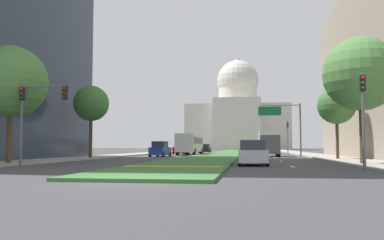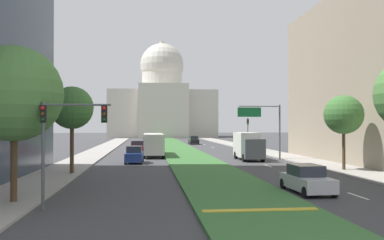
{
  "view_description": "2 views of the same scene",
  "coord_description": "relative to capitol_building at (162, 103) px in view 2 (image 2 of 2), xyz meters",
  "views": [
    {
      "loc": [
        4.21,
        -13.76,
        1.28
      ],
      "look_at": [
        -2.2,
        31.36,
        4.2
      ],
      "focal_mm": 38.09,
      "sensor_mm": 36.0,
      "label": 1
    },
    {
      "loc": [
        -5.19,
        -10.27,
        4.05
      ],
      "look_at": [
        -0.55,
        32.67,
        4.61
      ],
      "focal_mm": 38.81,
      "sensor_mm": 36.0,
      "label": 2
    }
  ],
  "objects": [
    {
      "name": "ground_plane",
      "position": [
        0.0,
        -67.68,
        -11.91
      ],
      "size": [
        301.26,
        301.26,
        0.0
      ],
      "primitive_type": "plane",
      "color": "#3D3D3F"
    },
    {
      "name": "grass_median",
      "position": [
        0.0,
        -74.53,
        -11.84
      ],
      "size": [
        6.0,
        123.24,
        0.14
      ],
      "primitive_type": "cube",
      "color": "#386B33",
      "rests_on": "ground_plane"
    },
    {
      "name": "median_curb_nose",
      "position": [
        0.0,
        -127.76,
        -11.75
      ],
      "size": [
        5.4,
        0.5,
        0.04
      ],
      "primitive_type": "cube",
      "color": "gold",
      "rests_on": "grass_median"
    },
    {
      "name": "lane_dashes_right",
      "position": [
        6.83,
        -89.06,
        -11.91
      ],
      "size": [
        0.16,
        74.17,
        0.01
      ],
      "color": "silver",
      "rests_on": "ground_plane"
    },
    {
      "name": "sidewalk_left",
      "position": [
        -12.65,
        -81.38,
        -11.84
      ],
      "size": [
        4.0,
        123.24,
        0.15
      ],
      "primitive_type": "cube",
      "color": "#9E9991",
      "rests_on": "ground_plane"
    },
    {
      "name": "sidewalk_right",
      "position": [
        12.65,
        -81.38,
        -11.84
      ],
      "size": [
        4.0,
        123.24,
        0.15
      ],
      "primitive_type": "cube",
      "color": "#9E9991",
      "rests_on": "ground_plane"
    },
    {
      "name": "capitol_building",
      "position": [
        0.0,
        0.0,
        0.0
      ],
      "size": [
        36.36,
        28.38,
        33.85
      ],
      "color": "beige",
      "rests_on": "ground_plane"
    },
    {
      "name": "traffic_light_near_left",
      "position": [
        -9.31,
        -125.91,
        -8.12
      ],
      "size": [
        3.34,
        0.35,
        5.2
      ],
      "color": "#515456",
      "rests_on": "ground_plane"
    },
    {
      "name": "traffic_light_far_right",
      "position": [
        10.15,
        -84.18,
        -8.6
      ],
      "size": [
        0.28,
        0.35,
        5.2
      ],
      "color": "#515456",
      "rests_on": "ground_plane"
    },
    {
      "name": "overhead_guide_sign",
      "position": [
        8.49,
        -98.96,
        -7.29
      ],
      "size": [
        5.17,
        0.2,
        6.5
      ],
      "color": "#515456",
      "rests_on": "ground_plane"
    },
    {
      "name": "street_tree_left_near",
      "position": [
        -12.01,
        -124.23,
        -6.24
      ],
      "size": [
        4.95,
        4.95,
        8.17
      ],
      "color": "#4C3823",
      "rests_on": "ground_plane"
    },
    {
      "name": "street_tree_left_mid",
      "position": [
        -11.33,
        -111.58,
        -6.45
      ],
      "size": [
        3.51,
        3.51,
        7.26
      ],
      "color": "#4C3823",
      "rests_on": "ground_plane"
    },
    {
      "name": "street_tree_right_mid",
      "position": [
        12.09,
        -111.41,
        -6.93
      ],
      "size": [
        3.46,
        3.46,
        6.74
      ],
      "color": "#4C3823",
      "rests_on": "ground_plane"
    },
    {
      "name": "sedan_lead_stopped",
      "position": [
        4.37,
        -122.29,
        -11.13
      ],
      "size": [
        2.02,
        4.51,
        1.67
      ],
      "color": "#BCBCC1",
      "rests_on": "ground_plane"
    },
    {
      "name": "sedan_midblock",
      "position": [
        -6.55,
        -101.52,
        -11.06
      ],
      "size": [
        1.99,
        4.28,
        1.85
      ],
      "color": "navy",
      "rests_on": "ground_plane"
    },
    {
      "name": "sedan_distant",
      "position": [
        -6.59,
        -86.11,
        -11.06
      ],
      "size": [
        2.13,
        4.57,
        1.84
      ],
      "color": "maroon",
      "rests_on": "ground_plane"
    },
    {
      "name": "sedan_far_horizon",
      "position": [
        -3.98,
        -75.38,
        -11.14
      ],
      "size": [
        1.94,
        4.5,
        1.63
      ],
      "color": "black",
      "rests_on": "ground_plane"
    },
    {
      "name": "sedan_very_far",
      "position": [
        4.74,
        -57.95,
        -11.08
      ],
      "size": [
        1.94,
        4.52,
        1.78
      ],
      "color": "black",
      "rests_on": "ground_plane"
    },
    {
      "name": "box_truck_delivery",
      "position": [
        6.53,
        -99.05,
        -10.24
      ],
      "size": [
        2.4,
        6.4,
        3.2
      ],
      "color": "#4C5156",
      "rests_on": "ground_plane"
    },
    {
      "name": "city_bus",
      "position": [
        -4.38,
        -91.58,
        -10.14
      ],
      "size": [
        2.62,
        11.0,
        2.95
      ],
      "color": "beige",
      "rests_on": "ground_plane"
    }
  ]
}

